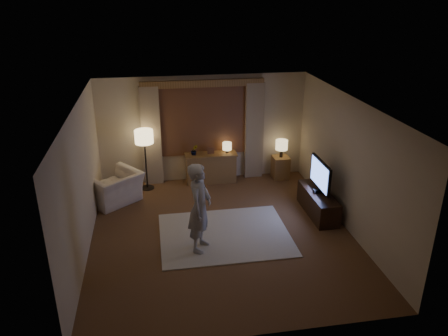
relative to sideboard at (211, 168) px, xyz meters
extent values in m
cube|color=brown|center=(-0.15, -2.50, -0.36)|extent=(5.00, 5.50, 0.02)
cube|color=silver|center=(-0.15, -2.50, 2.26)|extent=(5.00, 5.50, 0.02)
cube|color=beige|center=(-0.15, 0.26, 0.95)|extent=(5.00, 0.02, 2.60)
cube|color=beige|center=(-0.15, -5.26, 0.95)|extent=(5.00, 0.02, 2.60)
cube|color=beige|center=(-2.66, -2.50, 0.95)|extent=(0.02, 5.50, 2.60)
cube|color=beige|center=(2.36, -2.50, 0.95)|extent=(0.02, 5.50, 2.60)
cube|color=black|center=(-0.15, 0.23, 1.20)|extent=(2.00, 0.01, 1.70)
cube|color=brown|center=(-0.15, 0.22, 1.20)|extent=(2.08, 0.04, 1.78)
cube|color=tan|center=(-1.40, 0.15, 0.85)|extent=(0.45, 0.12, 2.40)
cube|color=tan|center=(1.10, 0.15, 0.85)|extent=(0.45, 0.12, 2.40)
cube|color=brown|center=(-0.15, 0.17, 2.07)|extent=(2.90, 0.14, 0.16)
cube|color=beige|center=(-0.09, -2.55, -0.34)|extent=(2.50, 2.00, 0.02)
cube|color=brown|center=(0.00, 0.00, 0.00)|extent=(1.20, 0.40, 0.70)
cube|color=brown|center=(0.00, 0.00, 0.45)|extent=(0.16, 0.02, 0.20)
imported|color=#999999|center=(-0.40, 0.00, 0.50)|extent=(0.17, 0.13, 0.30)
cylinder|color=black|center=(0.40, 0.00, 0.41)|extent=(0.08, 0.08, 0.12)
cylinder|color=#F6D694|center=(0.40, 0.00, 0.56)|extent=(0.22, 0.22, 0.18)
cylinder|color=black|center=(-1.56, -0.14, -0.34)|extent=(0.31, 0.31, 0.03)
cylinder|color=black|center=(-1.56, -0.14, 0.23)|extent=(0.04, 0.04, 1.16)
cylinder|color=#F6D694|center=(-1.56, -0.14, 0.96)|extent=(0.43, 0.43, 0.31)
imported|color=beige|center=(-2.28, -0.76, 0.00)|extent=(1.43, 1.41, 0.70)
cube|color=brown|center=(1.76, -0.05, -0.07)|extent=(0.40, 0.40, 0.56)
cylinder|color=black|center=(1.76, -0.05, 0.31)|extent=(0.08, 0.08, 0.20)
cylinder|color=#F6D694|center=(1.76, -0.05, 0.53)|extent=(0.30, 0.30, 0.24)
cube|color=black|center=(2.00, -2.02, -0.10)|extent=(0.45, 1.40, 0.50)
cube|color=black|center=(2.00, -2.02, 0.18)|extent=(0.24, 0.11, 0.07)
cube|color=black|center=(2.00, -2.02, 0.56)|extent=(0.05, 0.98, 0.60)
cube|color=#5C85FB|center=(1.97, -2.02, 0.56)|extent=(0.00, 0.91, 0.54)
imported|color=#A9A39C|center=(-0.61, -2.96, 0.51)|extent=(0.62, 0.72, 1.68)
camera|label=1|loc=(-1.34, -9.82, 4.13)|focal=35.00mm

